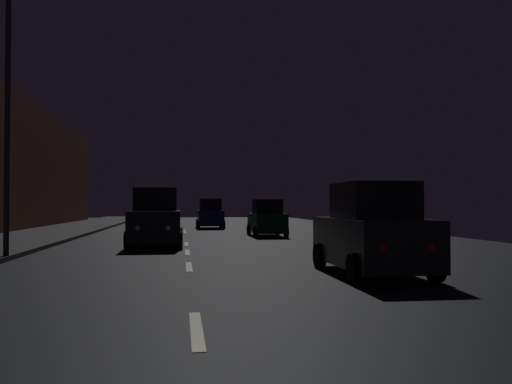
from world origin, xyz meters
The scene contains 8 objects.
ground centered at (0.00, 24.50, -0.01)m, with size 26.93×84.00×0.02m, color black.
sidewalk_left centered at (-7.26, 24.50, 0.07)m, with size 4.40×84.00×0.15m, color #28282B.
lane_centerline centered at (0.00, 17.49, 0.01)m, with size 0.16×29.51×0.01m.
streetlamp_overhead centered at (-4.75, 12.38, 5.40)m, with size 1.70×0.44×8.31m.
car_approaching_headlights centered at (-1.19, 17.48, 1.03)m, with size 2.07×4.48×2.26m.
car_parked_right_far centered at (4.16, 23.79, 0.86)m, with size 1.73×3.76×1.89m.
car_distant_taillights centered at (1.75, 33.64, 0.93)m, with size 1.86×4.03×2.03m.
car_parked_right_near centered at (4.16, 8.07, 0.97)m, with size 1.94×4.21×2.12m.
Camera 1 is at (-0.19, -4.11, 1.61)m, focal length 38.47 mm.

